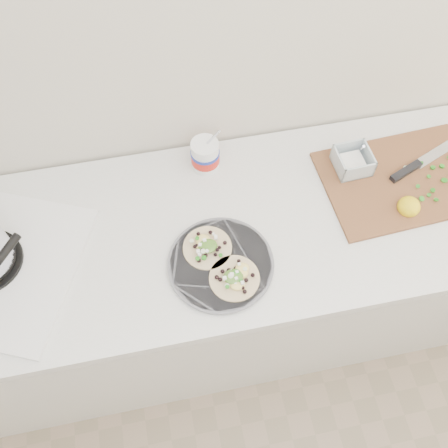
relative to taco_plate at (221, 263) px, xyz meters
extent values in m
cube|color=beige|center=(0.12, 0.44, 0.38)|extent=(3.50, 0.05, 2.60)
cube|color=silver|center=(0.12, 0.15, -0.49)|extent=(2.40, 0.62, 0.86)
cube|color=silver|center=(0.12, 0.13, -0.04)|extent=(2.44, 0.66, 0.04)
cylinder|color=slate|center=(0.00, 0.00, -0.01)|extent=(0.29, 0.29, 0.01)
cylinder|color=slate|center=(0.00, 0.00, -0.01)|extent=(0.31, 0.31, 0.00)
cylinder|color=white|center=(0.02, 0.36, 0.04)|extent=(0.09, 0.09, 0.11)
cylinder|color=red|center=(0.02, 0.36, 0.03)|extent=(0.09, 0.09, 0.04)
cylinder|color=#192D99|center=(0.02, 0.36, 0.05)|extent=(0.09, 0.09, 0.01)
cube|color=brown|center=(0.63, 0.18, -0.01)|extent=(0.52, 0.37, 0.01)
cube|color=white|center=(0.48, 0.26, 0.01)|extent=(0.07, 0.07, 0.03)
ellipsoid|color=yellow|center=(0.60, 0.07, 0.01)|extent=(0.07, 0.07, 0.06)
cube|color=silver|center=(0.77, 0.25, 0.00)|extent=(0.18, 0.10, 0.00)
cube|color=black|center=(0.64, 0.20, 0.00)|extent=(0.12, 0.07, 0.02)
camera|label=1|loc=(-0.12, -0.62, 1.29)|focal=40.00mm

